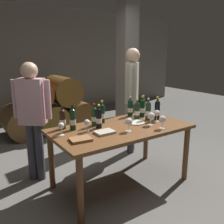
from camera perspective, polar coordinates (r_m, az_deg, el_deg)
name	(u,v)px	position (r m, az deg, el deg)	size (l,w,h in m)	color
ground_plane	(121,183)	(3.31, 2.01, -16.18)	(14.00, 14.00, 0.00)	#66635E
cellar_back_wall	(24,62)	(6.73, -19.77, 10.96)	(10.00, 0.24, 2.80)	slate
barrel_stack	(48,107)	(5.32, -14.61, 1.10)	(1.86, 0.90, 1.15)	brown
stone_pillar	(127,70)	(4.94, 3.48, 9.75)	(0.32, 0.32, 2.60)	slate
dining_table	(121,134)	(3.03, 2.12, -5.19)	(1.70, 0.90, 0.76)	brown
wine_bottle_0	(143,106)	(3.63, 7.28, 1.45)	(0.07, 0.07, 0.28)	#19381E
wine_bottle_1	(99,118)	(2.94, -3.10, -1.36)	(0.07, 0.07, 0.29)	black
wine_bottle_2	(102,113)	(3.15, -2.35, -0.29)	(0.07, 0.07, 0.30)	black
wine_bottle_3	(148,111)	(3.32, 8.44, 0.33)	(0.07, 0.07, 0.30)	#19381E
wine_bottle_4	(73,119)	(2.90, -9.17, -1.65)	(0.07, 0.07, 0.31)	black
wine_bottle_5	(157,110)	(3.36, 10.51, 0.51)	(0.07, 0.07, 0.32)	black
wine_bottle_6	(130,108)	(3.49, 4.28, 1.05)	(0.07, 0.07, 0.29)	black
wine_bottle_7	(137,110)	(3.34, 5.88, 0.37)	(0.07, 0.07, 0.28)	#19381E
wine_bottle_8	(63,119)	(2.97, -11.47, -1.62)	(0.07, 0.07, 0.28)	black
wine_bottle_9	(94,116)	(3.03, -4.15, -0.98)	(0.07, 0.07, 0.28)	#19381E
wine_bottle_10	(142,108)	(3.47, 7.07, 0.98)	(0.07, 0.07, 0.30)	black
wine_glass_0	(129,122)	(2.82, 3.95, -2.35)	(0.09, 0.09, 0.16)	white
wine_glass_1	(61,126)	(2.74, -11.80, -3.27)	(0.07, 0.07, 0.15)	white
wine_glass_2	(151,116)	(3.09, 9.10, -0.99)	(0.09, 0.09, 0.16)	white
wine_glass_3	(162,119)	(2.98, 11.70, -1.72)	(0.09, 0.09, 0.16)	white
wine_glass_4	(87,123)	(2.83, -5.86, -2.56)	(0.07, 0.07, 0.15)	white
wine_glass_5	(158,109)	(3.54, 10.69, 0.71)	(0.08, 0.08, 0.15)	white
wine_glass_6	(157,113)	(3.27, 10.41, -0.32)	(0.08, 0.08, 0.15)	white
tasting_notebook	(81,139)	(2.57, -7.35, -6.38)	(0.22, 0.16, 0.03)	#936038
leather_ledger	(105,132)	(2.77, -1.73, -4.74)	(0.22, 0.16, 0.03)	#B2A893
serving_plate	(135,122)	(3.18, 5.50, -2.44)	(0.24, 0.24, 0.01)	white
sommelier_presenting	(132,91)	(3.97, 4.68, 4.96)	(0.37, 0.37, 1.72)	#383842
taster_seated_left	(32,112)	(3.23, -18.08, 0.00)	(0.40, 0.35, 1.54)	#383842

